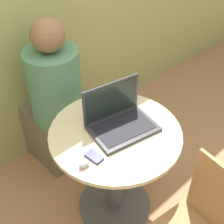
% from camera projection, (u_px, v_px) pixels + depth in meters
% --- Properties ---
extents(ground_plane, '(12.00, 12.00, 0.00)m').
position_uv_depth(ground_plane, '(115.00, 205.00, 2.19)').
color(ground_plane, '#9E704C').
extents(round_table, '(0.75, 0.75, 0.70)m').
position_uv_depth(round_table, '(115.00, 158.00, 1.89)').
color(round_table, '#4C4C51').
rests_on(round_table, ground_plane).
extents(laptop, '(0.40, 0.32, 0.25)m').
position_uv_depth(laptop, '(119.00, 119.00, 1.75)').
color(laptop, '#2D2D33').
rests_on(laptop, round_table).
extents(cell_phone, '(0.06, 0.10, 0.02)m').
position_uv_depth(cell_phone, '(94.00, 157.00, 1.59)').
color(cell_phone, navy).
rests_on(cell_phone, round_table).
extents(computer_mouse, '(0.06, 0.04, 0.04)m').
position_uv_depth(computer_mouse, '(84.00, 164.00, 1.54)').
color(computer_mouse, '#B2B2B7').
rests_on(computer_mouse, round_table).
extents(person_seated, '(0.36, 0.56, 1.18)m').
position_uv_depth(person_seated, '(53.00, 107.00, 2.26)').
color(person_seated, brown).
rests_on(person_seated, ground_plane).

